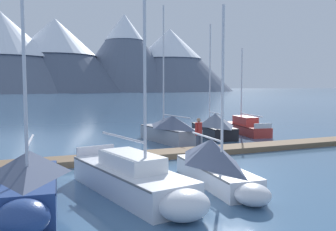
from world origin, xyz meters
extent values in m
plane|color=#426689|center=(0.00, 0.00, 0.00)|extent=(700.00, 700.00, 0.00)
cone|color=slate|center=(-27.77, 193.54, 20.58)|extent=(87.29, 87.29, 41.16)
cone|color=white|center=(-27.77, 193.54, 29.44)|extent=(52.44, 52.44, 23.55)
cone|color=#4C566B|center=(-0.90, 200.81, 20.04)|extent=(83.39, 83.39, 40.08)
cone|color=white|center=(-0.90, 200.81, 29.99)|extent=(44.31, 44.31, 20.28)
cone|color=slate|center=(38.27, 203.79, 22.66)|extent=(63.79, 63.79, 45.32)
cone|color=white|center=(38.27, 203.79, 37.66)|extent=(22.80, 22.80, 15.43)
cone|color=slate|center=(67.69, 208.01, 19.38)|extent=(79.38, 79.38, 38.77)
cone|color=white|center=(67.69, 208.01, 29.39)|extent=(40.55, 40.55, 18.86)
cube|color=brown|center=(0.00, 4.00, 0.15)|extent=(25.19, 3.53, 0.30)
cylinder|color=#38383D|center=(0.05, 3.33, 0.12)|extent=(24.08, 2.07, 0.24)
cylinder|color=#38383D|center=(-0.05, 4.67, 0.12)|extent=(24.08, 2.07, 0.24)
cube|color=navy|center=(-7.26, -2.38, 0.49)|extent=(1.71, 4.46, 0.98)
ellipsoid|color=navy|center=(-7.34, -4.79, 0.49)|extent=(1.37, 1.25, 0.93)
cube|color=#121D39|center=(-7.26, -2.38, 0.94)|extent=(1.75, 4.37, 0.06)
cylinder|color=silver|center=(-7.28, -2.99, 3.81)|extent=(0.10, 0.10, 5.66)
cylinder|color=silver|center=(-7.24, -1.67, 1.97)|extent=(0.17, 2.64, 0.08)
pyramid|color=#4C5670|center=(-7.25, -2.05, 1.34)|extent=(1.93, 3.58, 0.72)
cube|color=white|center=(-4.04, -1.94, 0.46)|extent=(3.35, 6.23, 0.92)
ellipsoid|color=white|center=(-3.16, -5.03, 0.46)|extent=(1.80, 1.63, 0.87)
cube|color=slate|center=(-4.04, -1.94, 0.88)|extent=(3.35, 6.13, 0.06)
cylinder|color=silver|center=(-3.74, -2.99, 3.78)|extent=(0.10, 0.10, 5.73)
cylinder|color=silver|center=(-4.18, -1.44, 1.91)|extent=(0.95, 3.10, 0.08)
cube|color=white|center=(-3.99, -2.08, 1.18)|extent=(1.94, 2.93, 0.51)
cube|color=silver|center=(-4.83, 0.85, 1.10)|extent=(1.57, 0.53, 0.36)
cube|color=silver|center=(-0.68, -1.76, 0.36)|extent=(1.32, 4.95, 0.72)
ellipsoid|color=silver|center=(-0.68, -4.46, 0.36)|extent=(1.12, 1.27, 0.69)
cube|color=slate|center=(-0.68, -1.76, 0.68)|extent=(1.36, 4.85, 0.06)
cylinder|color=silver|center=(-0.68, -2.30, 3.66)|extent=(0.10, 0.10, 5.88)
cylinder|color=silver|center=(-0.67, -0.89, 1.71)|extent=(0.08, 2.81, 0.08)
pyramid|color=#4C5670|center=(-0.67, -1.39, 1.20)|extent=(1.57, 3.96, 0.96)
cube|color=#93939E|center=(1.05, 8.86, 0.49)|extent=(2.83, 5.26, 0.98)
ellipsoid|color=#93939E|center=(0.45, 11.51, 0.49)|extent=(1.73, 1.54, 0.93)
cube|color=#424247|center=(1.05, 8.86, 0.94)|extent=(2.84, 5.18, 0.06)
cylinder|color=silver|center=(0.88, 9.63, 5.02)|extent=(0.10, 0.10, 8.08)
cylinder|color=silver|center=(1.23, 8.08, 1.75)|extent=(0.79, 3.12, 0.08)
pyramid|color=#4C5670|center=(1.14, 8.49, 1.37)|extent=(2.85, 4.35, 0.79)
cube|color=black|center=(4.83, 10.07, 0.42)|extent=(2.05, 5.07, 0.84)
ellipsoid|color=black|center=(5.02, 12.78, 0.42)|extent=(1.54, 1.44, 0.80)
cube|color=black|center=(4.83, 10.07, 0.80)|extent=(2.08, 4.97, 0.06)
cylinder|color=silver|center=(4.89, 10.90, 4.53)|extent=(0.10, 0.10, 7.39)
cylinder|color=silver|center=(4.80, 9.54, 1.75)|extent=(0.27, 2.72, 0.08)
pyramid|color=slate|center=(4.81, 9.70, 1.29)|extent=(2.23, 4.09, 0.90)
cube|color=#B2332D|center=(7.95, 10.85, 0.35)|extent=(1.85, 5.52, 0.71)
ellipsoid|color=#B2332D|center=(8.15, 13.81, 0.35)|extent=(1.36, 1.55, 0.67)
cube|color=#501614|center=(7.95, 10.85, 0.67)|extent=(1.88, 5.41, 0.06)
cylinder|color=silver|center=(8.01, 11.72, 3.67)|extent=(0.10, 0.10, 5.93)
cylinder|color=silver|center=(7.90, 10.01, 1.53)|extent=(0.31, 3.42, 0.08)
cube|color=#C03A35|center=(7.96, 10.98, 1.02)|extent=(1.20, 2.51, 0.63)
cube|color=silver|center=(7.78, 8.22, 0.89)|extent=(1.35, 0.19, 0.36)
cylinder|color=#384256|center=(1.17, 4.05, 0.73)|extent=(0.14, 0.14, 0.86)
cylinder|color=#384256|center=(0.96, 3.90, 0.73)|extent=(0.14, 0.14, 0.86)
cube|color=#B22823|center=(1.07, 3.97, 1.46)|extent=(0.44, 0.40, 0.60)
sphere|color=#A37556|center=(1.07, 3.97, 1.88)|extent=(0.22, 0.22, 0.22)
cylinder|color=#B22823|center=(1.27, 4.12, 1.39)|extent=(0.09, 0.09, 0.62)
cylinder|color=#B22823|center=(0.87, 3.82, 1.39)|extent=(0.09, 0.09, 0.62)
camera|label=1|loc=(-6.73, -14.38, 3.77)|focal=39.72mm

